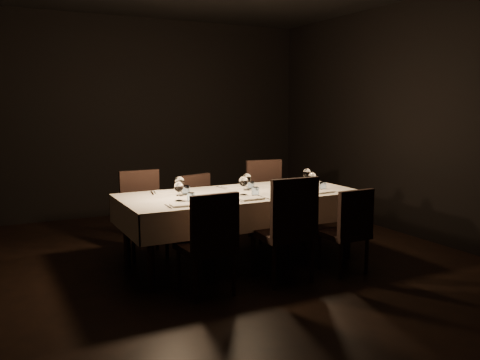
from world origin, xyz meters
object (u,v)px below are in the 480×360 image
chair_near_center (287,226)px  chair_near_right (349,227)px  dining_table (240,200)px  chair_far_right (267,196)px  chair_far_center (201,207)px  chair_far_left (143,209)px  chair_near_left (210,239)px

chair_near_center → chair_near_right: 0.70m
dining_table → chair_far_right: (0.78, 0.77, -0.14)m
dining_table → chair_far_center: (-0.13, 0.77, -0.20)m
chair_near_right → chair_far_center: bearing=-61.2°
chair_near_center → chair_near_right: bearing=176.5°
chair_far_left → chair_far_right: (1.62, -0.00, 0.02)m
chair_far_left → chair_near_right: bearing=-43.8°
chair_near_left → chair_near_right: 1.48m
chair_far_right → dining_table: bearing=-127.0°
dining_table → chair_near_right: chair_near_right is taller
chair_far_left → chair_far_center: 0.71m
chair_near_left → chair_far_right: bearing=-136.5°
dining_table → chair_far_center: size_ratio=2.91×
chair_near_right → chair_far_left: bearing=-45.9°
chair_near_center → chair_far_right: 1.69m
chair_far_right → chair_near_right: bearing=-81.1°
chair_far_right → chair_far_center: bearing=-171.2°
dining_table → chair_far_center: chair_far_center is taller
chair_near_center → chair_far_left: bearing=-57.8°
chair_near_center → chair_far_left: 1.82m
chair_far_right → chair_near_left: bearing=-125.5°
chair_far_left → chair_near_center: bearing=-58.0°
dining_table → chair_far_left: chair_far_left is taller
dining_table → chair_far_right: size_ratio=2.55×
dining_table → chair_near_left: chair_near_left is taller
chair_near_left → chair_near_center: bearing=175.7°
chair_near_center → chair_far_center: bearing=-80.4°
dining_table → chair_near_center: chair_near_center is taller
dining_table → chair_near_left: size_ratio=2.68×
chair_far_right → chair_far_left: bearing=-171.7°
chair_near_left → chair_near_right: (1.48, -0.08, -0.03)m
chair_near_right → chair_far_right: size_ratio=0.88×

